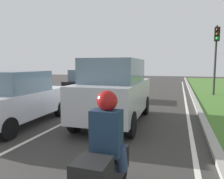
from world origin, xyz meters
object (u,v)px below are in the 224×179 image
object	(u,v)px
car_suv_ahead	(115,90)
car_sedan_left_lane	(18,98)
traffic_light_near_right	(216,48)
motorcycle	(106,177)
car_hatchback_far	(87,84)
rider_person	(107,131)

from	to	relation	value
car_suv_ahead	car_sedan_left_lane	distance (m)	3.42
car_sedan_left_lane	traffic_light_near_right	distance (m)	12.54
car_sedan_left_lane	motorcycle	xyz separation A→B (m)	(4.44, -3.48, -0.35)
car_suv_ahead	motorcycle	distance (m)	4.96
car_hatchback_far	traffic_light_near_right	bearing A→B (deg)	20.41
car_hatchback_far	car_sedan_left_lane	bearing A→B (deg)	-86.86
car_suv_ahead	car_hatchback_far	size ratio (longest dim) A/B	1.22
car_sedan_left_lane	rider_person	distance (m)	5.62
car_suv_ahead	car_hatchback_far	bearing A→B (deg)	122.28
motorcycle	traffic_light_near_right	size ratio (longest dim) A/B	0.41
rider_person	car_suv_ahead	bearing A→B (deg)	105.45
motorcycle	rider_person	bearing A→B (deg)	89.67
car_hatchback_far	motorcycle	world-z (taller)	car_hatchback_far
car_sedan_left_lane	rider_person	xyz separation A→B (m)	(4.44, -3.43, 0.27)
car_hatchback_far	rider_person	size ratio (longest dim) A/B	3.18
car_sedan_left_lane	traffic_light_near_right	bearing A→B (deg)	49.93
traffic_light_near_right	rider_person	bearing A→B (deg)	-103.53
car_suv_ahead	motorcycle	bearing A→B (deg)	-75.89
motorcycle	traffic_light_near_right	xyz separation A→B (m)	(3.16, 13.19, 2.64)
motorcycle	rider_person	xyz separation A→B (m)	(0.00, 0.05, 0.62)
motorcycle	traffic_light_near_right	bearing A→B (deg)	76.84
car_suv_ahead	motorcycle	world-z (taller)	car_suv_ahead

